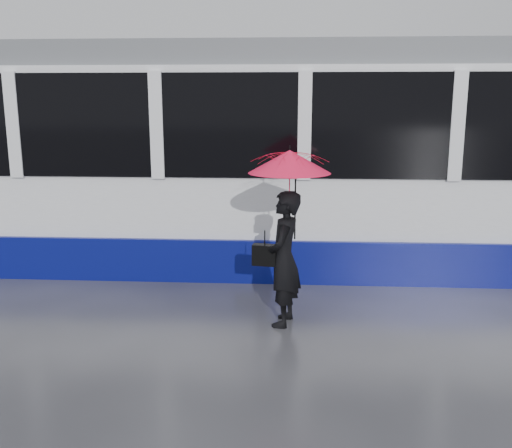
{
  "coord_description": "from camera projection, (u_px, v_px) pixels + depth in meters",
  "views": [
    {
      "loc": [
        1.26,
        -6.45,
        2.53
      ],
      "look_at": [
        0.84,
        0.14,
        1.1
      ],
      "focal_mm": 40.0,
      "sensor_mm": 36.0,
      "label": 1
    }
  ],
  "objects": [
    {
      "name": "ground",
      "position": [
        186.0,
        314.0,
        6.9
      ],
      "size": [
        90.0,
        90.0,
        0.0
      ],
      "primitive_type": "plane",
      "color": "#2D2D32",
      "rests_on": "ground"
    },
    {
      "name": "woman",
      "position": [
        284.0,
        259.0,
        6.45
      ],
      "size": [
        0.46,
        0.62,
        1.55
      ],
      "primitive_type": "imported",
      "rotation": [
        0.0,
        0.0,
        -1.74
      ],
      "color": "black",
      "rests_on": "ground"
    },
    {
      "name": "umbrella",
      "position": [
        289.0,
        178.0,
        6.26
      ],
      "size": [
        1.05,
        1.05,
        1.05
      ],
      "rotation": [
        0.0,
        0.0,
        -0.17
      ],
      "color": "#ED145D",
      "rests_on": "ground"
    },
    {
      "name": "tram",
      "position": [
        335.0,
        159.0,
        8.88
      ],
      "size": [
        26.0,
        2.56,
        3.35
      ],
      "color": "white",
      "rests_on": "ground"
    },
    {
      "name": "handbag",
      "position": [
        265.0,
        255.0,
        6.48
      ],
      "size": [
        0.29,
        0.17,
        0.42
      ],
      "rotation": [
        0.0,
        0.0,
        -0.17
      ],
      "color": "black",
      "rests_on": "ground"
    },
    {
      "name": "rails",
      "position": [
        214.0,
        258.0,
        9.34
      ],
      "size": [
        34.0,
        1.51,
        0.02
      ],
      "color": "#3F3D38",
      "rests_on": "ground"
    }
  ]
}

